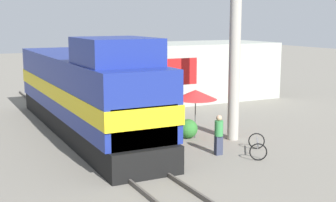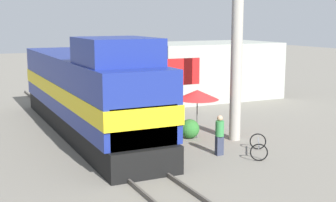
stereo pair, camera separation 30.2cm
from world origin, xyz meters
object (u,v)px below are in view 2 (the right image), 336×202
(locomotive, at_px, (88,93))
(vendor_umbrella, at_px, (197,95))
(person_bystander, at_px, (220,134))
(utility_pole, at_px, (237,29))
(bicycle, at_px, (258,146))
(billboard_sign, at_px, (178,75))

(locomotive, relative_size, vendor_umbrella, 6.86)
(vendor_umbrella, xyz_separation_m, person_bystander, (-0.54, -2.80, -1.13))
(locomotive, xyz_separation_m, utility_pole, (5.64, -3.89, 2.94))
(bicycle, bearing_deg, billboard_sign, 128.19)
(billboard_sign, xyz_separation_m, person_bystander, (-1.06, -5.74, -1.67))
(locomotive, height_order, billboard_sign, locomotive)
(billboard_sign, bearing_deg, locomotive, -179.28)
(utility_pole, height_order, vendor_umbrella, utility_pole)
(utility_pole, relative_size, bicycle, 5.48)
(billboard_sign, relative_size, bicycle, 1.91)
(utility_pole, xyz_separation_m, vendor_umbrella, (-1.38, 1.01, -2.93))
(utility_pole, distance_m, billboard_sign, 4.69)
(utility_pole, height_order, bicycle, utility_pole)
(utility_pole, bearing_deg, vendor_umbrella, 143.81)
(utility_pole, distance_m, vendor_umbrella, 3.39)
(person_bystander, bearing_deg, billboard_sign, 79.55)
(vendor_umbrella, bearing_deg, utility_pole, -36.19)
(person_bystander, height_order, bicycle, person_bystander)
(locomotive, relative_size, utility_pole, 1.56)
(utility_pole, bearing_deg, bicycle, -101.58)
(utility_pole, height_order, person_bystander, utility_pole)
(vendor_umbrella, relative_size, person_bystander, 1.37)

